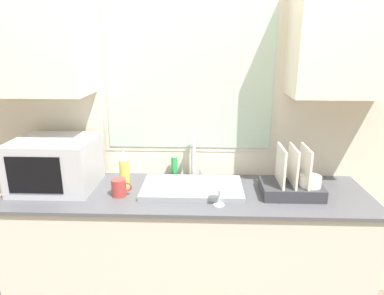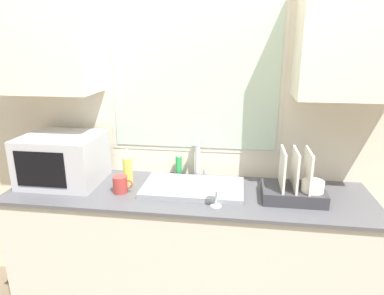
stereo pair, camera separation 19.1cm
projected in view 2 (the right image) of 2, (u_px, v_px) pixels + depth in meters
The scene contains 10 objects.
countertop at pixel (188, 256), 2.16m from camera, with size 2.13×0.60×0.89m.
wall_back at pixel (194, 97), 2.13m from camera, with size 6.00×0.38×2.60m.
sink_basin at pixel (193, 188), 2.04m from camera, with size 0.59×0.35×0.03m.
faucet at pixel (198, 155), 2.18m from camera, with size 0.08×0.14×0.28m.
microwave at pixel (63, 159), 2.13m from camera, with size 0.47×0.40×0.30m.
dish_rack at pixel (295, 188), 1.90m from camera, with size 0.34×0.24×0.29m.
spray_bottle at pixel (128, 167), 2.10m from camera, with size 0.06×0.06×0.23m.
soap_bottle at pixel (179, 166), 2.24m from camera, with size 0.04×0.04×0.16m.
mug_near_sink at pixel (120, 184), 1.99m from camera, with size 0.12×0.08×0.10m.
wine_glass at pixel (216, 185), 1.80m from camera, with size 0.07×0.07×0.16m.
Camera 2 is at (0.29, -1.56, 1.72)m, focal length 32.00 mm.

